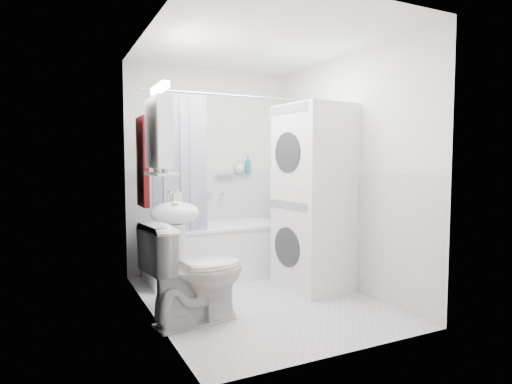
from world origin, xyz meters
name	(u,v)px	position (x,y,z in m)	size (l,w,h in m)	color
floor	(258,299)	(0.00, 0.00, 0.00)	(2.60, 2.60, 0.00)	silver
room_walls	(258,142)	(0.00, 0.00, 1.49)	(2.60, 2.60, 2.60)	silver
wainscot	(245,232)	(0.00, 0.29, 0.60)	(1.98, 2.58, 2.58)	white
door	(175,204)	(-0.95, -0.55, 1.00)	(0.05, 2.00, 2.00)	brown
bathtub	(216,248)	(-0.08, 0.92, 0.33)	(1.56, 0.74, 0.59)	white
tub_spout	(221,194)	(0.12, 1.25, 0.91)	(0.04, 0.04, 0.12)	silver
curtain_rod	(225,95)	(-0.08, 0.61, 2.00)	(0.02, 0.02, 1.74)	silver
shower_curtain	(180,167)	(-0.58, 0.61, 1.25)	(0.55, 0.02, 1.45)	#141746
sink	(176,229)	(-0.75, 0.14, 0.70)	(0.44, 0.37, 1.04)	white
medicine_cabinet	(159,131)	(-0.90, 0.10, 1.57)	(0.13, 0.50, 0.71)	white
shelf	(161,174)	(-0.89, 0.10, 1.20)	(0.18, 0.54, 0.03)	silver
shower_caddy	(225,174)	(0.17, 1.24, 1.15)	(0.22, 0.06, 0.02)	silver
towel	(143,160)	(-0.94, 0.63, 1.32)	(0.07, 0.37, 0.89)	#591B18
washer_dryer	(316,198)	(0.68, 0.05, 0.94)	(0.74, 0.73, 1.87)	white
toilet	(195,273)	(-0.72, -0.30, 0.41)	(0.46, 0.83, 0.81)	white
soap_pump	(177,201)	(-0.71, 0.25, 0.95)	(0.08, 0.17, 0.08)	gray
shelf_bottle	(165,169)	(-0.89, -0.05, 1.25)	(0.07, 0.18, 0.07)	gray
shelf_cup	(158,166)	(-0.89, 0.22, 1.26)	(0.10, 0.09, 0.10)	gray
shampoo_a	(239,168)	(0.35, 1.24, 1.23)	(0.13, 0.17, 0.13)	gray
shampoo_b	(248,170)	(0.47, 1.24, 1.20)	(0.08, 0.21, 0.08)	#27649D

